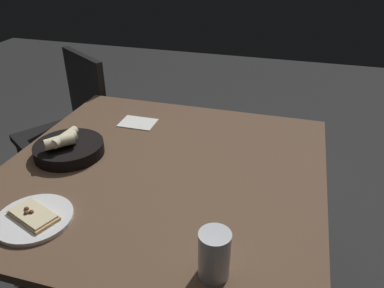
% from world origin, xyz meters
% --- Properties ---
extents(dining_table, '(1.18, 1.17, 0.74)m').
position_xyz_m(dining_table, '(0.00, 0.00, 0.69)').
color(dining_table, brown).
rests_on(dining_table, ground).
extents(pizza_plate, '(0.23, 0.23, 0.04)m').
position_xyz_m(pizza_plate, '(0.28, 0.38, 0.75)').
color(pizza_plate, white).
rests_on(pizza_plate, dining_table).
extents(bread_basket, '(0.27, 0.27, 0.10)m').
position_xyz_m(bread_basket, '(0.39, 0.01, 0.77)').
color(bread_basket, black).
rests_on(bread_basket, dining_table).
extents(beer_glass, '(0.08, 0.08, 0.14)m').
position_xyz_m(beer_glass, '(-0.30, 0.43, 0.80)').
color(beer_glass, silver).
rests_on(beer_glass, dining_table).
extents(napkin, '(0.16, 0.12, 0.00)m').
position_xyz_m(napkin, '(0.24, -0.33, 0.74)').
color(napkin, white).
rests_on(napkin, dining_table).
extents(chair_near, '(0.61, 0.61, 0.91)m').
position_xyz_m(chair_near, '(0.80, -0.63, 0.52)').
color(chair_near, black).
rests_on(chair_near, ground).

